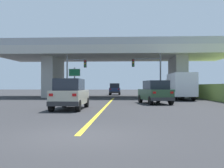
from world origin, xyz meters
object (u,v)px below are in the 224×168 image
(traffic_signal_nearside, at_px, (151,69))
(traffic_signal_farside, at_px, (74,71))
(box_truck, at_px, (180,86))
(sedan_oncoming, at_px, (115,89))
(highway_sign, at_px, (75,76))
(suv_lead, at_px, (70,94))
(suv_crossing, at_px, (155,92))

(traffic_signal_nearside, xyz_separation_m, traffic_signal_farside, (-9.51, 0.26, -0.16))
(box_truck, bearing_deg, sedan_oncoming, 117.20)
(highway_sign, bearing_deg, suv_lead, -79.82)
(suv_crossing, distance_m, sedan_oncoming, 23.24)
(box_truck, distance_m, highway_sign, 13.74)
(sedan_oncoming, distance_m, highway_sign, 12.51)
(suv_lead, xyz_separation_m, highway_sign, (-3.10, 17.27, 1.91))
(suv_crossing, xyz_separation_m, box_truck, (3.62, 7.18, 0.56))
(traffic_signal_nearside, distance_m, highway_sign, 10.20)
(suv_crossing, relative_size, traffic_signal_nearside, 0.82)
(sedan_oncoming, bearing_deg, traffic_signal_nearside, -70.55)
(suv_lead, height_order, box_truck, box_truck)
(suv_crossing, bearing_deg, box_truck, 51.95)
(traffic_signal_farside, bearing_deg, suv_lead, -79.54)
(box_truck, height_order, traffic_signal_nearside, traffic_signal_nearside)
(sedan_oncoming, height_order, traffic_signal_farside, traffic_signal_farside)
(suv_crossing, xyz_separation_m, traffic_signal_farside, (-9.02, 9.18, 2.41))
(box_truck, bearing_deg, suv_lead, -127.29)
(suv_crossing, bearing_deg, sedan_oncoming, 89.66)
(suv_lead, bearing_deg, box_truck, 52.71)
(sedan_oncoming, xyz_separation_m, traffic_signal_farside, (-4.60, -13.64, 2.41))
(box_truck, bearing_deg, traffic_signal_farside, 171.02)
(sedan_oncoming, relative_size, highway_sign, 1.14)
(traffic_signal_nearside, relative_size, traffic_signal_farside, 1.07)
(suv_lead, relative_size, traffic_signal_nearside, 0.78)
(box_truck, relative_size, traffic_signal_farside, 1.39)
(suv_lead, distance_m, box_truck, 16.31)
(traffic_signal_nearside, bearing_deg, box_truck, -29.06)
(traffic_signal_farside, bearing_deg, suv_crossing, -45.50)
(suv_crossing, relative_size, sedan_oncoming, 1.03)
(suv_crossing, xyz_separation_m, highway_sign, (-9.36, 11.49, 1.91))
(suv_lead, bearing_deg, suv_crossing, 42.77)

